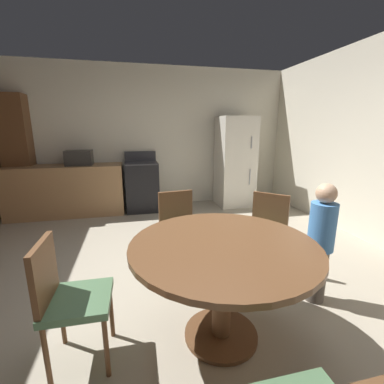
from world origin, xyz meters
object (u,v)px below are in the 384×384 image
Objects in this scene: oven_range at (142,186)px; refrigerator at (235,162)px; chair_north at (179,227)px; dining_table at (223,263)px; chair_west at (67,295)px; microwave at (79,158)px; chair_northeast at (266,230)px; person_child at (320,241)px.

oven_range is 1.90m from refrigerator.
chair_north is (-1.56, -2.29, -0.38)m from refrigerator.
oven_range is 0.84× the size of dining_table.
microwave is at bearing 98.89° from chair_west.
chair_northeast is 0.80× the size of person_child.
chair_northeast is at bearing -66.27° from oven_range.
microwave is 2.76m from chair_north.
oven_range is 3.41m from chair_west.
refrigerator is 3.14m from person_child.
refrigerator reaches higher than chair_northeast.
chair_northeast is (0.74, 0.73, -0.11)m from dining_table.
refrigerator is 3.62m from dining_table.
chair_northeast and chair_west have the same top height.
chair_west reaches higher than dining_table.
oven_range reaches higher than dining_table.
microwave is 0.34× the size of dining_table.
chair_north is 1.36m from chair_west.
dining_table is 1.00m from person_child.
chair_north is (-0.13, 1.03, -0.11)m from dining_table.
microwave is at bearing -64.76° from person_child.
microwave is at bearing 179.02° from refrigerator.
oven_range is 0.62× the size of refrigerator.
chair_north is (0.29, -2.34, 0.03)m from oven_range.
chair_northeast is at bearing 44.81° from dining_table.
chair_west is (0.46, -3.35, -0.53)m from microwave.
person_child reaches higher than dining_table.
oven_range is 2.36m from chair_north.
dining_table is 1.50× the size of chair_west.
dining_table is at bearing 0.00° from person_child.
person_child is (-0.45, -3.09, -0.30)m from refrigerator.
chair_north is at bearing -48.92° from person_child.
microwave is 0.51× the size of chair_north.
microwave is 0.51× the size of chair_west.
dining_table is at bearing 0.00° from chair_northeast.
refrigerator is at bearing -149.73° from chair_northeast.
dining_table is (1.49, -3.37, -0.42)m from microwave.
dining_table is at bearing 0.00° from chair_west.
chair_north is at bearing -124.24° from refrigerator.
microwave is 0.51× the size of chair_northeast.
dining_table is 1.04m from chair_northeast.
dining_table is 1.04m from chair_west.
chair_northeast is (2.23, -2.64, -0.53)m from microwave.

